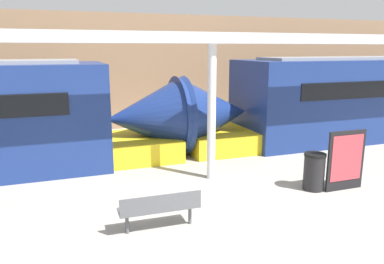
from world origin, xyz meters
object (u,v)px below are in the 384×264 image
(poster_board, at_px, (346,160))
(bench_near, at_px, (160,207))
(trash_bin, at_px, (314,171))
(support_column_near, at_px, (212,113))

(poster_board, bearing_deg, bench_near, -174.02)
(trash_bin, height_order, support_column_near, support_column_near)
(poster_board, bearing_deg, support_column_near, 145.33)
(bench_near, relative_size, poster_board, 1.05)
(bench_near, bearing_deg, trash_bin, 11.83)
(bench_near, height_order, poster_board, poster_board)
(trash_bin, relative_size, support_column_near, 0.26)
(bench_near, distance_m, support_column_near, 3.53)
(bench_near, height_order, trash_bin, trash_bin)
(trash_bin, height_order, poster_board, poster_board)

